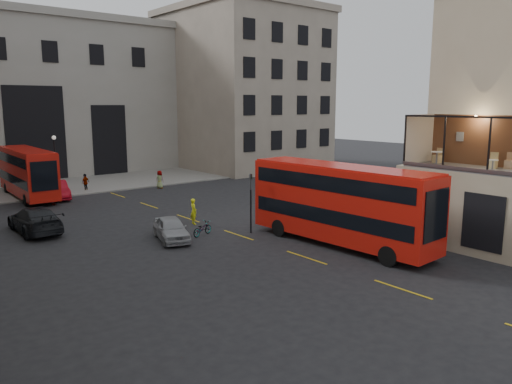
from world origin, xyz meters
TOP-DOWN VIEW (x-y plane):
  - ground at (0.00, 0.00)m, footprint 140.00×140.00m
  - host_frontage at (6.50, 0.00)m, footprint 3.00×11.00m
  - cafe_floor at (6.50, 0.00)m, footprint 3.00×10.00m
  - gateway at (-5.00, 47.99)m, footprint 35.00×10.60m
  - building_right at (20.00, 39.97)m, footprint 16.60×18.60m
  - pavement_far at (-6.00, 38.00)m, footprint 40.00×12.00m
  - traffic_light_near at (-1.00, 12.00)m, footprint 0.16×0.20m
  - street_lamp_b at (-6.00, 34.00)m, footprint 0.36×0.36m
  - bus_near at (1.23, 6.52)m, footprint 3.23×11.83m
  - bus_far at (-8.53, 33.75)m, footprint 2.76×10.80m
  - car_a at (-5.81, 13.68)m, footprint 2.80×4.44m
  - car_b at (-6.79, 31.69)m, footprint 2.33×4.88m
  - car_c at (-11.62, 20.82)m, footprint 2.33×5.69m
  - bicycle at (-3.76, 13.41)m, footprint 1.78×1.07m
  - cyclist at (-2.58, 16.28)m, footprint 0.54×0.72m
  - pedestrian_b at (-7.89, 28.99)m, footprint 1.18×1.41m
  - pedestrian_c at (-3.41, 33.93)m, footprint 1.04×0.83m
  - pedestrian_d at (2.78, 30.94)m, footprint 0.89×1.01m
  - cafe_table_mid at (5.39, -0.06)m, footprint 0.54×0.54m
  - cafe_table_far at (5.83, 3.38)m, footprint 0.66×0.66m
  - cafe_chair_b at (7.66, 0.08)m, footprint 0.50×0.50m
  - cafe_chair_c at (7.20, 0.80)m, footprint 0.46×0.46m
  - cafe_chair_d at (7.26, 4.18)m, footprint 0.49×0.49m

SIDE VIEW (x-z plane):
  - ground at x=0.00m, z-range 0.00..0.00m
  - pavement_far at x=-6.00m, z-range 0.00..0.12m
  - bicycle at x=-3.76m, z-range 0.00..0.88m
  - car_a at x=-5.81m, z-range 0.00..1.41m
  - car_b at x=-6.79m, z-range 0.00..1.54m
  - car_c at x=-11.62m, z-range 0.00..1.65m
  - pedestrian_c at x=-3.41m, z-range 0.00..1.65m
  - pedestrian_d at x=2.78m, z-range 0.00..1.74m
  - cyclist at x=-2.58m, z-range 0.00..1.78m
  - pedestrian_b at x=-7.89m, z-range 0.00..1.90m
  - host_frontage at x=6.50m, z-range 0.00..4.50m
  - street_lamp_b at x=-6.00m, z-range -0.27..5.06m
  - bus_far at x=-8.53m, z-range 0.26..4.55m
  - traffic_light_near at x=-1.00m, z-range 0.52..4.32m
  - bus_near at x=1.23m, z-range 0.29..4.97m
  - cafe_floor at x=6.50m, z-range 4.50..4.60m
  - cafe_chair_c at x=7.20m, z-range 4.43..5.31m
  - cafe_chair_d at x=7.26m, z-range 4.43..5.31m
  - cafe_chair_b at x=7.66m, z-range 4.42..5.33m
  - cafe_table_mid at x=5.39m, z-range 4.71..5.39m
  - cafe_table_far at x=5.83m, z-range 4.73..5.56m
  - gateway at x=-5.00m, z-range 0.39..18.39m
  - building_right at x=20.00m, z-range 0.39..20.39m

